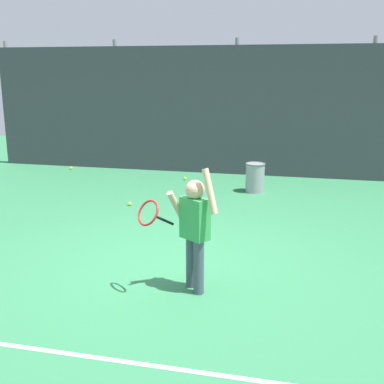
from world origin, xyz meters
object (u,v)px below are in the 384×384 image
at_px(tennis_ball_0, 130,204).
at_px(tennis_ball_3, 71,168).
at_px(tennis_player, 193,225).
at_px(tennis_ball_2, 185,179).
at_px(ball_hopper, 255,177).

bearing_deg(tennis_ball_0, tennis_ball_3, 132.85).
relative_size(tennis_player, tennis_ball_0, 20.46).
distance_m(tennis_ball_0, tennis_ball_3, 3.60).
bearing_deg(tennis_player, tennis_ball_2, 138.35).
relative_size(tennis_ball_2, tennis_ball_3, 1.00).
bearing_deg(ball_hopper, tennis_player, -92.21).
xyz_separation_m(tennis_ball_0, tennis_ball_2, (0.45, 2.17, 0.00)).
distance_m(ball_hopper, tennis_ball_0, 2.51).
bearing_deg(tennis_ball_3, tennis_ball_2, -9.22).
xyz_separation_m(ball_hopper, tennis_ball_0, (-2.01, -1.48, -0.26)).
height_order(tennis_ball_0, tennis_ball_3, same).
relative_size(ball_hopper, tennis_ball_2, 8.52).
bearing_deg(tennis_ball_0, ball_hopper, 36.49).
bearing_deg(ball_hopper, tennis_ball_0, -143.51).
xyz_separation_m(tennis_ball_0, tennis_ball_3, (-2.45, 2.64, 0.00)).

